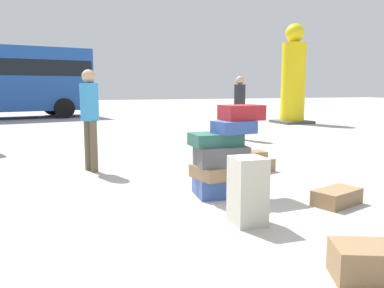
{
  "coord_description": "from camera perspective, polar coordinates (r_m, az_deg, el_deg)",
  "views": [
    {
      "loc": [
        -1.77,
        -4.15,
        1.4
      ],
      "look_at": [
        0.32,
        1.71,
        0.5
      ],
      "focal_mm": 37.12,
      "sensor_mm": 36.0,
      "label": 1
    }
  ],
  "objects": [
    {
      "name": "suitcase_brown_upright_blue",
      "position": [
        5.09,
        20.09,
        -7.16
      ],
      "size": [
        0.68,
        0.51,
        0.19
      ],
      "primitive_type": "cube",
      "rotation": [
        0.0,
        0.0,
        0.32
      ],
      "color": "olive",
      "rests_on": "ground"
    },
    {
      "name": "person_bearded_onlooker",
      "position": [
        10.7,
        6.86,
        6.06
      ],
      "size": [
        0.3,
        0.34,
        1.69
      ],
      "rotation": [
        0.0,
        0.0,
        -1.76
      ],
      "color": "brown",
      "rests_on": "ground"
    },
    {
      "name": "suitcase_cream_behind_tower",
      "position": [
        4.13,
        8.0,
        -6.64
      ],
      "size": [
        0.33,
        0.36,
        0.69
      ],
      "primitive_type": "cube",
      "rotation": [
        0.0,
        0.0,
        -0.03
      ],
      "color": "beige",
      "rests_on": "ground"
    },
    {
      "name": "suitcase_brown_right_side",
      "position": [
        7.54,
        7.79,
        -1.81
      ],
      "size": [
        0.74,
        0.38,
        0.2
      ],
      "primitive_type": "cube",
      "rotation": [
        0.0,
        0.0,
        -0.03
      ],
      "color": "olive",
      "rests_on": "ground"
    },
    {
      "name": "suitcase_tower",
      "position": [
        5.12,
        4.72,
        -1.99
      ],
      "size": [
        0.95,
        0.64,
        1.17
      ],
      "color": "#334F99",
      "rests_on": "ground"
    },
    {
      "name": "person_passerby_in_red",
      "position": [
        6.77,
        -14.49,
        4.61
      ],
      "size": [
        0.3,
        0.33,
        1.68
      ],
      "rotation": [
        0.0,
        0.0,
        -1.22
      ],
      "color": "brown",
      "rests_on": "ground"
    },
    {
      "name": "suitcase_brown_white_trunk",
      "position": [
        3.28,
        24.3,
        -15.29
      ],
      "size": [
        0.64,
        0.55,
        0.26
      ],
      "primitive_type": "cube",
      "rotation": [
        0.0,
        0.0,
        -0.41
      ],
      "color": "olive",
      "rests_on": "ground"
    },
    {
      "name": "yellow_dummy_statue",
      "position": [
        16.04,
        14.34,
        8.94
      ],
      "size": [
        1.29,
        1.29,
        3.79
      ],
      "color": "yellow",
      "rests_on": "ground"
    },
    {
      "name": "ground_plane",
      "position": [
        4.72,
        3.39,
        -9.05
      ],
      "size": [
        80.0,
        80.0,
        0.0
      ],
      "primitive_type": "plane",
      "color": "#ADA89E"
    },
    {
      "name": "suitcase_brown_left_side",
      "position": [
        6.61,
        8.89,
        -3.21
      ],
      "size": [
        0.81,
        0.55,
        0.21
      ],
      "primitive_type": "cube",
      "rotation": [
        0.0,
        0.0,
        0.36
      ],
      "color": "olive",
      "rests_on": "ground"
    }
  ]
}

